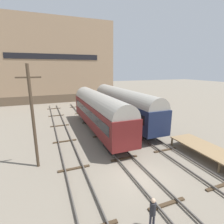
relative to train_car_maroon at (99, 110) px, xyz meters
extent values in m
plane|color=slate|center=(0.00, -10.54, -2.94)|extent=(200.00, 200.00, 0.00)
cube|color=#4C4742|center=(-5.30, -10.54, -2.76)|extent=(0.08, 60.00, 0.16)
cube|color=#4C4742|center=(-3.86, -10.54, -2.76)|extent=(0.08, 60.00, 0.16)
cube|color=#3D2D1E|center=(-4.58, -7.54, -2.89)|extent=(2.60, 0.24, 0.10)
cube|color=#3D2D1E|center=(-4.58, -1.54, -2.89)|extent=(2.60, 0.24, 0.10)
cube|color=#3D2D1E|center=(-4.58, 4.46, -2.89)|extent=(2.60, 0.24, 0.10)
cube|color=#3D2D1E|center=(-4.58, 10.46, -2.89)|extent=(2.60, 0.24, 0.10)
cube|color=#3D2D1E|center=(-4.58, 16.46, -2.89)|extent=(2.60, 0.24, 0.10)
cube|color=#4C4742|center=(-0.72, -10.54, -2.76)|extent=(0.08, 60.00, 0.16)
cube|color=#4C4742|center=(0.72, -10.54, -2.76)|extent=(0.08, 60.00, 0.16)
cube|color=#3D2D1E|center=(0.00, -13.54, -2.89)|extent=(2.60, 0.24, 0.10)
cube|color=#3D2D1E|center=(0.00, -7.54, -2.89)|extent=(2.60, 0.24, 0.10)
cube|color=#3D2D1E|center=(0.00, -1.54, -2.89)|extent=(2.60, 0.24, 0.10)
cube|color=#3D2D1E|center=(0.00, 4.46, -2.89)|extent=(2.60, 0.24, 0.10)
cube|color=#3D2D1E|center=(0.00, 10.46, -2.89)|extent=(2.60, 0.24, 0.10)
cube|color=#3D2D1E|center=(0.00, 16.46, -2.89)|extent=(2.60, 0.24, 0.10)
cube|color=#4C4742|center=(3.86, -10.54, -2.76)|extent=(0.08, 60.00, 0.16)
cube|color=#4C4742|center=(5.30, -10.54, -2.76)|extent=(0.08, 60.00, 0.16)
cube|color=#3D2D1E|center=(4.58, -13.54, -2.89)|extent=(2.60, 0.24, 0.10)
cube|color=#3D2D1E|center=(4.58, -7.54, -2.89)|extent=(2.60, 0.24, 0.10)
cube|color=#3D2D1E|center=(4.58, -1.54, -2.89)|extent=(2.60, 0.24, 0.10)
cube|color=#3D2D1E|center=(4.58, 4.46, -2.89)|extent=(2.60, 0.24, 0.10)
cube|color=#3D2D1E|center=(4.58, 10.46, -2.89)|extent=(2.60, 0.24, 0.10)
cube|color=#3D2D1E|center=(4.58, 16.46, -2.89)|extent=(2.60, 0.24, 0.10)
cube|color=black|center=(0.00, 5.29, -2.44)|extent=(1.80, 2.40, 1.00)
cube|color=black|center=(0.00, -5.29, -2.44)|extent=(1.80, 2.40, 1.00)
cube|color=#5B1919|center=(0.00, 0.00, -0.54)|extent=(2.87, 16.26, 2.79)
cube|color=black|center=(0.00, 0.00, -0.21)|extent=(2.91, 14.96, 1.00)
cylinder|color=gray|center=(0.00, 0.00, 0.85)|extent=(2.72, 15.94, 2.72)
cube|color=black|center=(4.58, 8.37, -2.44)|extent=(1.80, 2.40, 1.00)
cube|color=black|center=(4.58, -3.32, -2.44)|extent=(1.80, 2.40, 1.00)
cube|color=#192342|center=(4.58, 2.53, -0.53)|extent=(2.87, 17.99, 2.82)
cube|color=black|center=(4.58, 2.53, -0.19)|extent=(2.91, 16.55, 1.01)
cylinder|color=gray|center=(4.58, 2.53, 0.88)|extent=(2.72, 17.63, 2.72)
cylinder|color=brown|center=(6.05, -6.78, -2.51)|extent=(0.20, 0.20, 0.85)
cylinder|color=brown|center=(8.38, -6.78, -2.51)|extent=(0.20, 0.20, 0.85)
cylinder|color=brown|center=(6.05, -12.28, -2.51)|extent=(0.20, 0.20, 0.85)
cylinder|color=#282833|center=(-1.88, -14.56, -2.51)|extent=(0.12, 0.12, 0.86)
cylinder|color=#282833|center=(-1.68, -14.56, -2.51)|extent=(0.12, 0.12, 0.86)
cylinder|color=#232328|center=(-1.78, -14.56, -1.72)|extent=(0.32, 0.32, 0.71)
sphere|color=tan|center=(-1.78, -14.56, -1.25)|extent=(0.23, 0.23, 0.23)
cylinder|color=#473828|center=(-7.31, -5.95, 1.27)|extent=(0.24, 0.24, 8.43)
cube|color=#473828|center=(-7.31, -5.95, 4.48)|extent=(1.80, 0.12, 0.12)
cube|color=brown|center=(-3.24, 29.91, -1.96)|extent=(28.99, 13.87, 1.95)
cube|color=#9E7F60|center=(-3.24, 29.91, 7.81)|extent=(28.99, 13.87, 17.59)
cube|color=black|center=(-3.24, 22.93, 7.81)|extent=(20.29, 0.10, 1.20)
camera|label=1|loc=(-6.40, -20.62, 5.10)|focal=28.00mm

